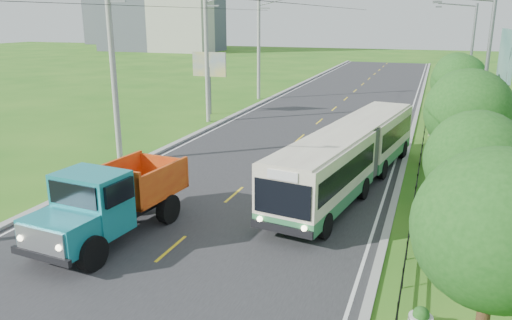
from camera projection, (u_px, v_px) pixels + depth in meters
The scene contains 27 objects.
ground at pixel (171, 249), 17.90m from camera, with size 240.00×240.00×0.00m, color #276718.
road at pixel (307, 132), 35.99m from camera, with size 14.00×120.00×0.02m, color #28282B.
curb_left at pixel (216, 124), 38.31m from camera, with size 0.40×120.00×0.15m, color #9E9E99.
curb_right at pixel (410, 139), 33.67m from camera, with size 0.30×120.00×0.10m, color #9E9E99.
edge_line_left at pixel (223, 125), 38.14m from camera, with size 0.12×120.00×0.00m, color silver.
edge_line_right at pixel (402, 139), 33.83m from camera, with size 0.12×120.00×0.00m, color silver.
centre_dash at pixel (171, 248), 17.90m from camera, with size 0.12×2.20×0.00m, color yellow.
railing_right at pixel (420, 160), 27.89m from camera, with size 0.04×40.00×0.60m, color black.
pole_near at pixel (114, 72), 27.31m from camera, with size 3.51×0.32×10.00m.
pole_mid at pixel (207, 56), 38.17m from camera, with size 3.51×0.32×10.00m.
pole_far at pixel (259, 48), 49.02m from camera, with size 3.51×0.32×10.00m.
tree_front at pixel (497, 236), 10.19m from camera, with size 3.36×3.41×5.60m.
tree_second at pixel (477, 166), 15.67m from camera, with size 3.18×3.26×5.30m.
tree_third at pixel (469, 116), 20.97m from camera, with size 3.60×3.62×6.00m.
tree_fourth at pixel (463, 103), 26.51m from camera, with size 3.24×3.31×5.40m.
tree_fifth at pixel (459, 84), 31.86m from camera, with size 3.48×3.52×5.80m.
tree_back at pixel (457, 77), 37.34m from camera, with size 3.30×3.36×5.50m.
streetlight_mid at pixel (482, 79), 25.76m from camera, with size 3.02×0.20×9.07m.
streetlight_far at pixel (469, 59), 38.43m from camera, with size 3.02×0.20×9.07m.
planter_front at pixel (421, 320), 13.23m from camera, with size 0.64×0.64×0.67m.
planter_near at pixel (428, 213), 20.47m from camera, with size 0.64×0.64×0.67m.
planter_mid at pixel (432, 161), 27.70m from camera, with size 0.64×0.64×0.67m.
planter_far at pixel (434, 131), 34.94m from camera, with size 0.64×0.64×0.67m.
billboard_left at pixel (209, 68), 41.62m from camera, with size 3.00×0.20×5.20m.
billboard_right at pixel (505, 62), 30.53m from camera, with size 0.24×6.00×7.30m.
bus at pixel (351, 151), 24.04m from camera, with size 4.80×15.44×2.94m.
dump_truck at pixel (110, 197), 18.48m from camera, with size 3.14×6.89×2.81m.
Camera 1 is at (8.37, -14.33, 8.04)m, focal length 35.00 mm.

